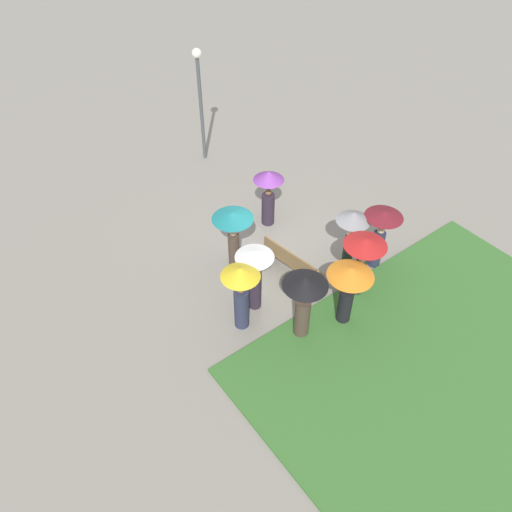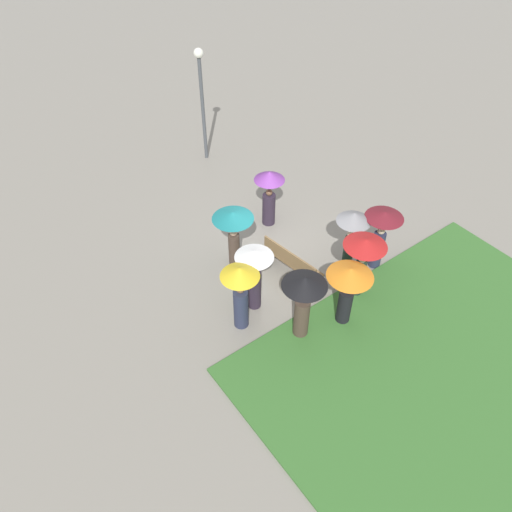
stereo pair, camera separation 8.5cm
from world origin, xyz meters
TOP-DOWN VIEW (x-y plane):
  - ground_plane at (0.00, 0.00)m, footprint 90.00×90.00m
  - lawn_patch_near at (-6.92, -0.83)m, footprint 9.20×9.08m
  - park_bench at (-1.03, 0.11)m, footprint 1.91×0.67m
  - lamp_post at (5.48, -1.21)m, footprint 0.32×0.32m
  - crowd_person_maroon at (-2.14, -2.02)m, footprint 1.03×1.03m
  - crowd_person_black at (-2.78, 1.26)m, footprint 1.07×1.07m
  - crowd_person_yellow at (-1.67, 2.26)m, footprint 0.94×0.94m
  - crowd_person_teal at (0.28, 1.12)m, footprint 1.13×1.13m
  - crowd_person_purple at (1.14, -0.75)m, footprint 0.91×0.91m
  - crowd_person_orange at (-3.10, 0.12)m, footprint 1.12×1.12m
  - crowd_person_grey at (-1.72, -1.34)m, footprint 0.92×0.92m
  - crowd_person_white at (-1.35, 1.62)m, footprint 0.96×0.96m
  - crowd_person_red at (-2.63, -0.82)m, footprint 1.10×1.10m

SIDE VIEW (x-z plane):
  - ground_plane at x=0.00m, z-range 0.00..0.00m
  - lawn_patch_near at x=-6.92m, z-range 0.00..0.06m
  - park_bench at x=-1.03m, z-range 0.02..0.92m
  - crowd_person_purple at x=1.14m, z-range 0.29..2.17m
  - crowd_person_white at x=-1.35m, z-range 0.33..2.26m
  - crowd_person_maroon at x=-2.14m, z-range 0.36..2.26m
  - crowd_person_yellow at x=-1.67m, z-range 0.34..2.33m
  - crowd_person_orange at x=-3.10m, z-range 0.44..2.29m
  - crowd_person_teal at x=0.28m, z-range 0.47..2.30m
  - crowd_person_black at x=-2.78m, z-range 0.41..2.40m
  - crowd_person_grey at x=-1.72m, z-range 0.46..2.38m
  - crowd_person_red at x=-2.63m, z-range 0.52..2.46m
  - lamp_post at x=5.48m, z-range 0.60..4.57m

